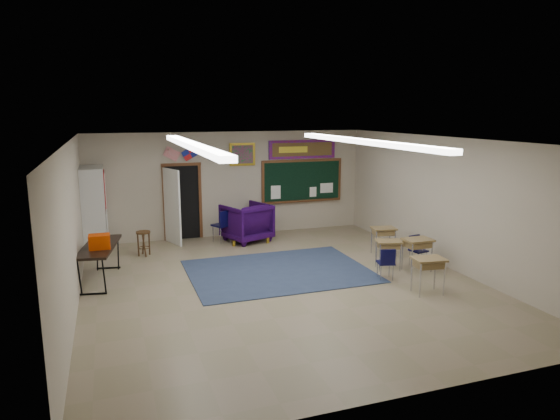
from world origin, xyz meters
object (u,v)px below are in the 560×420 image
object	(u,v)px
student_desk_front_left	(388,253)
folding_table	(100,262)
student_desk_front_right	(383,240)
wooden_stool	(144,243)
wingback_armchair	(247,222)

from	to	relation	value
student_desk_front_left	folding_table	world-z (taller)	folding_table
student_desk_front_left	student_desk_front_right	xyz separation A→B (m)	(0.50, 1.08, 0.01)
student_desk_front_right	wooden_stool	distance (m)	6.02
wingback_armchair	folding_table	size ratio (longest dim) A/B	0.59
wingback_armchair	wooden_stool	size ratio (longest dim) A/B	1.87
folding_table	wingback_armchair	bearing A→B (deg)	40.90
student_desk_front_right	student_desk_front_left	bearing A→B (deg)	-105.26
folding_table	wooden_stool	bearing A→B (deg)	69.40
wingback_armchair	folding_table	distance (m)	4.45
student_desk_front_left	folding_table	xyz separation A→B (m)	(-6.22, 1.28, 0.05)
student_desk_front_right	folding_table	xyz separation A→B (m)	(-6.73, 0.20, 0.04)
wingback_armchair	student_desk_front_right	distance (m)	3.80
student_desk_front_left	student_desk_front_right	size ratio (longest dim) A/B	0.96
wingback_armchair	wooden_stool	distance (m)	2.89
student_desk_front_left	wooden_stool	distance (m)	6.00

